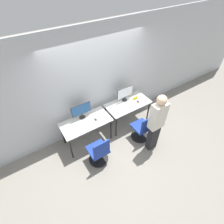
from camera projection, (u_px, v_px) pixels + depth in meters
ground_plane at (114, 138)px, 4.82m from camera, size 20.00×20.00×0.00m
wall_back at (98, 82)px, 4.33m from camera, size 12.00×0.05×2.80m
desk_left at (86, 124)px, 4.32m from camera, size 1.22×0.63×0.73m
monitor_left at (81, 110)px, 4.21m from camera, size 0.50×0.16×0.42m
keyboard_left at (87, 124)px, 4.20m from camera, size 0.37×0.16×0.02m
mouse_left at (96, 119)px, 4.30m from camera, size 0.06×0.09×0.03m
office_chair_left at (99, 153)px, 4.06m from camera, size 0.48×0.48×0.88m
desk_right at (128, 106)px, 4.83m from camera, size 1.22×0.63×0.73m
monitor_right at (125, 93)px, 4.70m from camera, size 0.50×0.16×0.42m
keyboard_right at (130, 105)px, 4.70m from camera, size 0.37×0.16×0.02m
mouse_right at (138, 101)px, 4.80m from camera, size 0.06×0.09×0.03m
office_chair_right at (142, 129)px, 4.59m from camera, size 0.48×0.48×0.88m
person_right at (156, 122)px, 3.98m from camera, size 0.36×0.22×1.69m
placard_right at (135, 98)px, 4.87m from camera, size 0.16×0.03×0.08m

